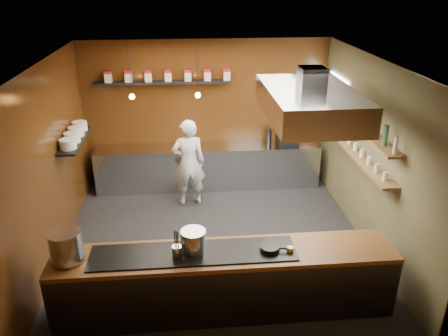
{
  "coord_description": "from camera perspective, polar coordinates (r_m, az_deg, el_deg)",
  "views": [
    {
      "loc": [
        -0.43,
        -6.2,
        4.17
      ],
      "look_at": [
        0.17,
        0.4,
        1.19
      ],
      "focal_mm": 35.0,
      "sensor_mm": 36.0,
      "label": 1
    }
  ],
  "objects": [
    {
      "name": "storage_tins",
      "position": [
        8.76,
        -7.31,
        11.89
      ],
      "size": [
        2.43,
        0.13,
        0.22
      ],
      "color": "beige",
      "rests_on": "tin_shelf"
    },
    {
      "name": "floor",
      "position": [
        7.48,
        -1.01,
        -9.67
      ],
      "size": [
        5.0,
        5.0,
        0.0
      ],
      "primitive_type": "plane",
      "color": "black",
      "rests_on": "ground"
    },
    {
      "name": "left_wall",
      "position": [
        7.06,
        -21.79,
        0.16
      ],
      "size": [
        0.0,
        5.0,
        5.0
      ],
      "primitive_type": "plane",
      "rotation": [
        1.57,
        0.0,
        1.57
      ],
      "color": "#351A09",
      "rests_on": "ground"
    },
    {
      "name": "tin_shelf",
      "position": [
        8.79,
        -8.26,
        11.01
      ],
      "size": [
        2.6,
        0.26,
        0.04
      ],
      "primitive_type": "cube",
      "color": "black",
      "rests_on": "back_wall"
    },
    {
      "name": "right_wall",
      "position": [
        7.36,
        18.71,
        1.59
      ],
      "size": [
        0.0,
        5.0,
        5.0
      ],
      "primitive_type": "plane",
      "rotation": [
        1.57,
        0.0,
        -1.57
      ],
      "color": "brown",
      "rests_on": "ground"
    },
    {
      "name": "plate_stacks",
      "position": [
        7.86,
        -18.99,
        4.16
      ],
      "size": [
        0.26,
        1.16,
        0.16
      ],
      "color": "white",
      "rests_on": "plate_shelf"
    },
    {
      "name": "back_wall",
      "position": [
        9.11,
        -2.26,
        7.14
      ],
      "size": [
        5.0,
        0.0,
        5.0
      ],
      "primitive_type": "plane",
      "rotation": [
        1.57,
        0.0,
        0.0
      ],
      "color": "#351A09",
      "rests_on": "ground"
    },
    {
      "name": "extractor_hood",
      "position": [
        6.28,
        11.15,
        8.37
      ],
      "size": [
        1.2,
        2.0,
        0.72
      ],
      "color": "#38383D",
      "rests_on": "ceiling"
    },
    {
      "name": "bottle_shelf_lower",
      "position": [
        7.57,
        16.69,
        2.08
      ],
      "size": [
        0.26,
        2.8,
        0.04
      ],
      "primitive_type": "cube",
      "color": "brown",
      "rests_on": "right_wall"
    },
    {
      "name": "ceiling",
      "position": [
        6.32,
        -1.22,
        13.54
      ],
      "size": [
        5.0,
        5.0,
        0.0
      ],
      "primitive_type": "plane",
      "rotation": [
        3.14,
        0.0,
        0.0
      ],
      "color": "silver",
      "rests_on": "back_wall"
    },
    {
      "name": "pass_counter",
      "position": [
        5.92,
        0.1,
        -14.53
      ],
      "size": [
        4.4,
        0.72,
        0.94
      ],
      "color": "#38383D",
      "rests_on": "floor"
    },
    {
      "name": "utensil_crock",
      "position": [
        5.51,
        -6.16,
        -10.82
      ],
      "size": [
        0.13,
        0.13,
        0.16
      ],
      "primitive_type": "cylinder",
      "rotation": [
        0.0,
        0.0,
        0.09
      ],
      "color": "silver",
      "rests_on": "pass_counter"
    },
    {
      "name": "chef",
      "position": [
        8.31,
        -4.65,
        0.65
      ],
      "size": [
        0.67,
        0.49,
        1.72
      ],
      "primitive_type": "imported",
      "rotation": [
        0.0,
        0.0,
        3.26
      ],
      "color": "white",
      "rests_on": "floor"
    },
    {
      "name": "frying_pan",
      "position": [
        5.65,
        6.05,
        -10.4
      ],
      "size": [
        0.42,
        0.26,
        0.06
      ],
      "color": "black",
      "rests_on": "pass_counter"
    },
    {
      "name": "butter_jar",
      "position": [
        5.68,
        8.65,
        -10.52
      ],
      "size": [
        0.11,
        0.11,
        0.08
      ],
      "primitive_type": "cylinder",
      "rotation": [
        0.0,
        0.0,
        -0.38
      ],
      "color": "gold",
      "rests_on": "pass_counter"
    },
    {
      "name": "stockpot_large",
      "position": [
        5.71,
        -19.93,
        -9.52
      ],
      "size": [
        0.53,
        0.53,
        0.39
      ],
      "primitive_type": "cylinder",
      "rotation": [
        0.0,
        0.0,
        0.42
      ],
      "color": "silver",
      "rests_on": "pass_counter"
    },
    {
      "name": "bottle_shelf_upper",
      "position": [
        7.41,
        17.12,
        5.45
      ],
      "size": [
        0.26,
        2.8,
        0.04
      ],
      "primitive_type": "cube",
      "color": "brown",
      "rests_on": "right_wall"
    },
    {
      "name": "pendant_left",
      "position": [
        8.21,
        -11.96,
        9.45
      ],
      "size": [
        0.1,
        0.1,
        0.95
      ],
      "color": "black",
      "rests_on": "ceiling"
    },
    {
      "name": "stockpot_small",
      "position": [
        5.56,
        -4.02,
        -9.53
      ],
      "size": [
        0.41,
        0.41,
        0.3
      ],
      "primitive_type": "cylinder",
      "rotation": [
        0.0,
        0.0,
        0.35
      ],
      "color": "silver",
      "rests_on": "pass_counter"
    },
    {
      "name": "wine_glasses",
      "position": [
        7.54,
        16.77,
        2.68
      ],
      "size": [
        0.07,
        2.37,
        0.13
      ],
      "color": "silver",
      "rests_on": "bottle_shelf_lower"
    },
    {
      "name": "window_pane",
      "position": [
        8.71,
        14.49,
        8.32
      ],
      "size": [
        0.0,
        1.0,
        1.0
      ],
      "primitive_type": "plane",
      "rotation": [
        1.57,
        0.0,
        -1.57
      ],
      "color": "white",
      "rests_on": "right_wall"
    },
    {
      "name": "pendant_right",
      "position": [
        8.16,
        -3.44,
        9.83
      ],
      "size": [
        0.1,
        0.1,
        0.95
      ],
      "color": "black",
      "rests_on": "ceiling"
    },
    {
      "name": "bottles",
      "position": [
        7.37,
        17.26,
        6.48
      ],
      "size": [
        0.06,
        2.66,
        0.24
      ],
      "color": "silver",
      "rests_on": "bottle_shelf_upper"
    },
    {
      "name": "prep_counter",
      "position": [
        9.17,
        -2.04,
        0.25
      ],
      "size": [
        4.6,
        0.65,
        0.9
      ],
      "primitive_type": "cube",
      "color": "silver",
      "rests_on": "floor"
    },
    {
      "name": "espresso_machine",
      "position": [
        9.21,
        8.35,
        4.49
      ],
      "size": [
        0.42,
        0.4,
        0.41
      ],
      "primitive_type": "cube",
      "rotation": [
        0.0,
        0.0,
        0.05
      ],
      "color": "black",
      "rests_on": "prep_counter"
    },
    {
      "name": "plate_shelf",
      "position": [
        7.89,
        -18.89,
        3.48
      ],
      "size": [
        0.3,
        1.4,
        0.04
      ],
      "primitive_type": "cube",
      "color": "black",
      "rests_on": "left_wall"
    }
  ]
}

